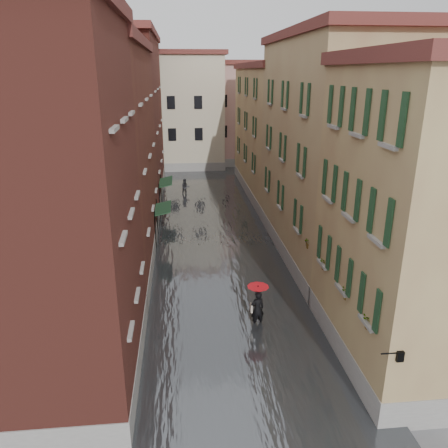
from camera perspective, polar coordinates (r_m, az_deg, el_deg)
ground at (r=20.29m, az=1.39°, el=-14.42°), size 120.00×120.00×0.00m
floodwater at (r=31.83m, az=-1.49°, el=-1.21°), size 10.00×60.00×0.20m
building_left_near at (r=16.22m, az=-22.82°, el=0.68°), size 6.00×8.00×13.00m
building_left_mid at (r=26.66m, az=-16.25°, el=7.72°), size 6.00×14.00×12.50m
building_left_far at (r=41.24m, az=-12.78°, el=12.93°), size 6.00×16.00×14.00m
building_right_near at (r=18.20m, az=24.82°, el=-0.16°), size 6.00×8.00×11.50m
building_right_mid at (r=27.72m, az=13.81°, el=8.88°), size 6.00×14.00×13.00m
building_right_far at (r=42.11m, az=7.02°, el=11.67°), size 6.00×16.00×11.50m
building_end_cream at (r=54.94m, az=-6.81°, el=14.23°), size 12.00×9.00×13.00m
building_end_pink at (r=57.55m, az=2.51°, el=14.07°), size 10.00×9.00×12.00m
awning_near at (r=29.73m, az=-8.05°, el=1.91°), size 1.09×2.78×2.80m
awning_far at (r=36.92m, az=-7.67°, el=5.38°), size 1.09×3.24×2.80m
wall_lantern at (r=15.02m, az=21.86°, el=-15.63°), size 0.71×0.22×0.35m
window_planters at (r=18.78m, az=14.43°, el=-5.72°), size 0.59×8.08×0.84m
pedestrian_main at (r=20.37m, az=4.40°, el=-10.15°), size 1.00×1.00×2.06m
pedestrian_far at (r=41.82m, az=-5.09°, el=4.78°), size 0.86×0.71×1.62m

